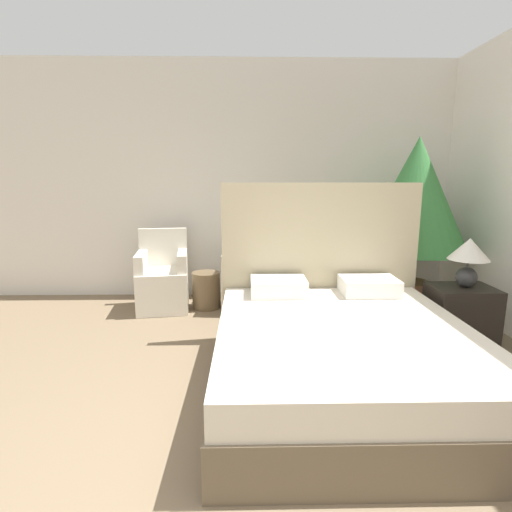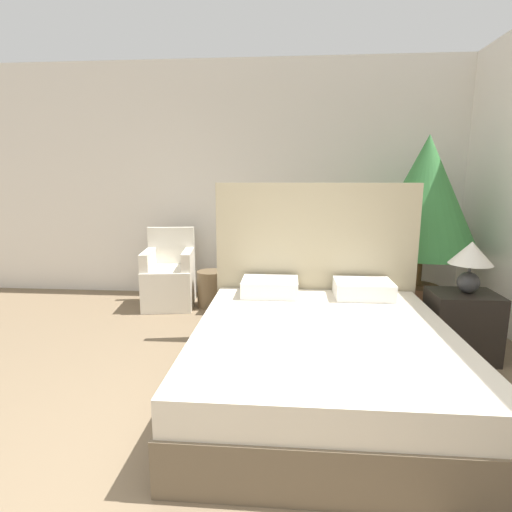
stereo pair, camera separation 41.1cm
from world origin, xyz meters
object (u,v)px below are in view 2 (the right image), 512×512
object	(u,v)px
side_table	(211,289)
table_lamp	(471,259)
bed	(321,351)
armchair_near_window_right	(252,282)
armchair_near_window_left	(169,281)
nightstand	(461,326)
potted_palm	(425,200)

from	to	relation	value
side_table	table_lamp	bearing A→B (deg)	-26.56
bed	armchair_near_window_right	size ratio (longest dim) A/B	2.20
armchair_near_window_left	nightstand	xyz separation A→B (m)	(2.86, -1.18, -0.02)
armchair_near_window_left	side_table	size ratio (longest dim) A/B	2.14
nightstand	side_table	size ratio (longest dim) A/B	1.34
armchair_near_window_left	side_table	distance (m)	0.50
bed	table_lamp	world-z (taller)	bed
armchair_near_window_left	bed	bearing A→B (deg)	-55.61
armchair_near_window_left	nightstand	distance (m)	3.09
bed	nightstand	distance (m)	1.37
side_table	armchair_near_window_right	bearing A→B (deg)	-1.49
nightstand	bed	bearing A→B (deg)	-152.31
potted_palm	side_table	bearing A→B (deg)	176.58
armchair_near_window_right	armchair_near_window_left	bearing A→B (deg)	-176.46
armchair_near_window_right	nightstand	size ratio (longest dim) A/B	1.60
armchair_near_window_right	nightstand	xyz separation A→B (m)	(1.87, -1.18, -0.02)
armchair_near_window_left	armchair_near_window_right	size ratio (longest dim) A/B	1.00
bed	nightstand	world-z (taller)	bed
side_table	nightstand	bearing A→B (deg)	-26.86
potted_palm	nightstand	size ratio (longest dim) A/B	3.40
armchair_near_window_right	side_table	xyz separation A→B (m)	(-0.49, 0.01, -0.09)
bed	table_lamp	bearing A→B (deg)	27.48
bed	side_table	bearing A→B (deg)	121.96
armchair_near_window_left	table_lamp	distance (m)	3.16
potted_palm	side_table	distance (m)	2.56
armchair_near_window_right	bed	bearing A→B (deg)	-66.80
bed	table_lamp	size ratio (longest dim) A/B	4.67
armchair_near_window_right	table_lamp	xyz separation A→B (m)	(1.89, -1.18, 0.55)
table_lamp	nightstand	bearing A→B (deg)	-166.15
bed	side_table	size ratio (longest dim) A/B	4.72
armchair_near_window_right	nightstand	world-z (taller)	armchair_near_window_right
table_lamp	side_table	size ratio (longest dim) A/B	1.01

